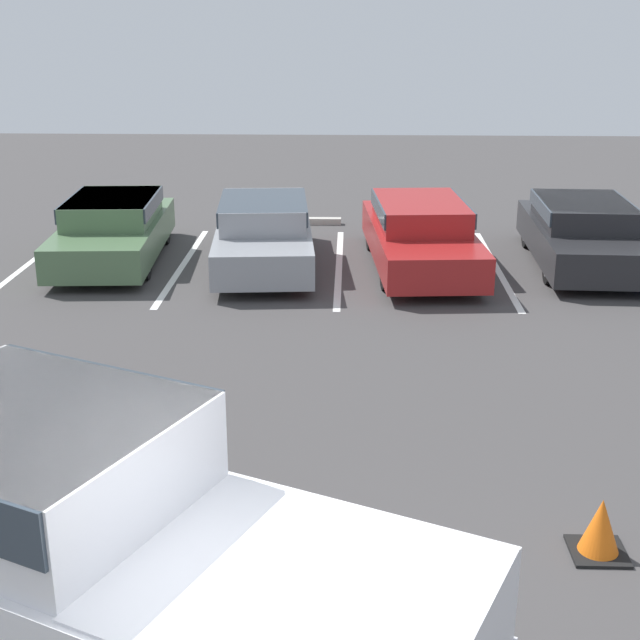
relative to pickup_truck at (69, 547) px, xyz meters
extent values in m
cube|color=white|center=(-4.07, 10.64, -0.94)|extent=(0.12, 5.33, 0.01)
cube|color=white|center=(-1.16, 10.64, -0.94)|extent=(0.12, 5.33, 0.01)
cube|color=white|center=(1.74, 10.64, -0.94)|extent=(0.12, 5.33, 0.01)
cube|color=white|center=(4.65, 10.64, -0.94)|extent=(0.12, 5.33, 0.01)
cube|color=silver|center=(-0.01, 0.00, -0.20)|extent=(6.14, 4.23, 0.97)
cube|color=silver|center=(-0.27, 0.13, 0.63)|extent=(2.67, 2.52, 0.68)
cube|color=#2D3842|center=(-0.27, 0.13, 0.78)|extent=(2.66, 2.56, 0.38)
cube|color=silver|center=(1.67, -0.77, 0.24)|extent=(2.76, 2.62, 0.14)
cylinder|color=black|center=(1.92, -0.01, -0.51)|extent=(0.92, 0.66, 0.86)
cylinder|color=#ADADB2|center=(1.92, -0.01, -0.51)|extent=(0.58, 0.51, 0.47)
cube|color=#4C6B47|center=(-2.50, 10.88, -0.48)|extent=(1.99, 4.49, 0.59)
cube|color=#4C6B47|center=(-2.51, 10.97, 0.04)|extent=(1.65, 2.37, 0.44)
cube|color=#2D3842|center=(-2.51, 10.97, 0.13)|extent=(1.72, 2.33, 0.27)
cylinder|color=black|center=(-1.68, 9.66, -0.64)|extent=(0.24, 0.61, 0.60)
cylinder|color=#ADADB2|center=(-1.68, 9.66, -0.64)|extent=(0.23, 0.34, 0.33)
cylinder|color=black|center=(-3.16, 9.57, -0.64)|extent=(0.24, 0.61, 0.60)
cylinder|color=#ADADB2|center=(-3.16, 9.57, -0.64)|extent=(0.23, 0.34, 0.33)
cylinder|color=black|center=(-1.84, 12.20, -0.64)|extent=(0.24, 0.61, 0.60)
cylinder|color=#ADADB2|center=(-1.84, 12.20, -0.64)|extent=(0.23, 0.34, 0.33)
cylinder|color=black|center=(-3.32, 12.11, -0.64)|extent=(0.24, 0.61, 0.60)
cylinder|color=#ADADB2|center=(-3.32, 12.11, -0.64)|extent=(0.23, 0.34, 0.33)
cube|color=gray|center=(0.36, 10.58, -0.46)|extent=(2.05, 4.53, 0.59)
cube|color=gray|center=(0.35, 10.67, 0.06)|extent=(1.68, 2.41, 0.45)
cube|color=#2D3842|center=(0.35, 10.67, 0.15)|extent=(1.74, 2.37, 0.27)
cylinder|color=black|center=(1.19, 9.37, -0.61)|extent=(0.26, 0.68, 0.67)
cylinder|color=#ADADB2|center=(1.19, 9.37, -0.61)|extent=(0.25, 0.38, 0.37)
cylinder|color=black|center=(-0.27, 9.25, -0.61)|extent=(0.26, 0.68, 0.67)
cylinder|color=#ADADB2|center=(-0.27, 9.25, -0.61)|extent=(0.25, 0.38, 0.37)
cylinder|color=black|center=(0.98, 11.92, -0.61)|extent=(0.26, 0.68, 0.67)
cylinder|color=#ADADB2|center=(0.98, 11.92, -0.61)|extent=(0.25, 0.38, 0.37)
cylinder|color=black|center=(-0.47, 11.80, -0.61)|extent=(0.26, 0.68, 0.67)
cylinder|color=#ADADB2|center=(-0.47, 11.80, -0.61)|extent=(0.25, 0.38, 0.37)
cube|color=maroon|center=(3.22, 10.59, -0.45)|extent=(2.05, 4.78, 0.60)
cube|color=maroon|center=(3.21, 10.69, 0.07)|extent=(1.68, 2.53, 0.45)
cube|color=#2D3842|center=(3.21, 10.69, 0.16)|extent=(1.75, 2.49, 0.27)
cylinder|color=black|center=(4.05, 9.30, -0.60)|extent=(0.27, 0.69, 0.67)
cylinder|color=#ADADB2|center=(4.05, 9.30, -0.60)|extent=(0.26, 0.39, 0.37)
cylinder|color=black|center=(2.59, 9.19, -0.60)|extent=(0.27, 0.69, 0.67)
cylinder|color=#ADADB2|center=(2.59, 9.19, -0.60)|extent=(0.26, 0.39, 0.37)
cylinder|color=black|center=(3.85, 12.00, -0.60)|extent=(0.27, 0.69, 0.67)
cylinder|color=#ADADB2|center=(3.85, 12.00, -0.60)|extent=(0.26, 0.39, 0.37)
cylinder|color=black|center=(2.39, 11.89, -0.60)|extent=(0.27, 0.69, 0.67)
cylinder|color=#ADADB2|center=(2.39, 11.89, -0.60)|extent=(0.26, 0.39, 0.37)
cube|color=#232326|center=(6.22, 10.87, -0.47)|extent=(1.91, 4.43, 0.60)
cube|color=#232326|center=(6.22, 10.96, 0.04)|extent=(1.62, 2.33, 0.42)
cube|color=#2D3842|center=(6.22, 10.96, 0.13)|extent=(1.69, 2.28, 0.25)
cylinder|color=black|center=(5.43, 9.63, -0.63)|extent=(0.25, 0.62, 0.61)
cylinder|color=#ADADB2|center=(5.43, 9.63, -0.63)|extent=(0.25, 0.34, 0.34)
cylinder|color=black|center=(7.01, 12.11, -0.63)|extent=(0.25, 0.62, 0.61)
cylinder|color=#ADADB2|center=(7.01, 12.11, -0.63)|extent=(0.25, 0.34, 0.34)
cylinder|color=black|center=(5.52, 12.16, -0.63)|extent=(0.25, 0.62, 0.61)
cylinder|color=#ADADB2|center=(5.52, 12.16, -0.63)|extent=(0.25, 0.34, 0.34)
cube|color=black|center=(4.13, 1.47, -0.92)|extent=(0.48, 0.48, 0.03)
cone|color=orange|center=(4.13, 1.47, -0.67)|extent=(0.37, 0.37, 0.53)
cube|color=#B7B2A8|center=(0.86, 14.06, -0.87)|extent=(1.75, 0.20, 0.14)
camera|label=1|loc=(1.93, -5.28, 3.53)|focal=50.00mm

